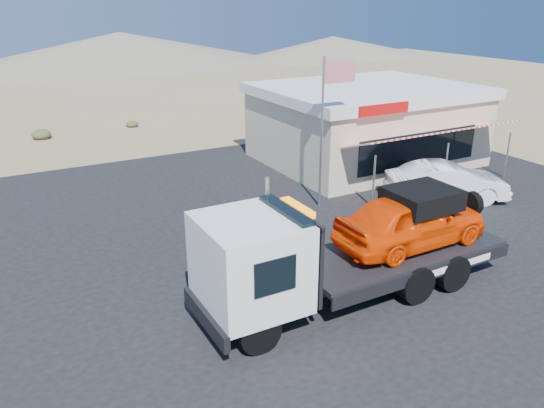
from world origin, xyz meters
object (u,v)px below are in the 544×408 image
at_px(flagpole, 327,115).
at_px(jerky_store, 366,123).
at_px(tow_truck, 352,243).
at_px(white_sedan, 447,182).

bearing_deg(flagpole, jerky_store, 38.79).
xyz_separation_m(jerky_store, flagpole, (-5.57, -4.47, 1.77)).
relative_size(tow_truck, white_sedan, 1.89).
relative_size(tow_truck, jerky_store, 0.90).
bearing_deg(white_sedan, jerky_store, 17.93).
height_order(tow_truck, jerky_store, jerky_store).
height_order(tow_truck, flagpole, flagpole).
bearing_deg(flagpole, tow_truck, -118.46).
height_order(white_sedan, jerky_store, jerky_store).
bearing_deg(tow_truck, flagpole, 61.54).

